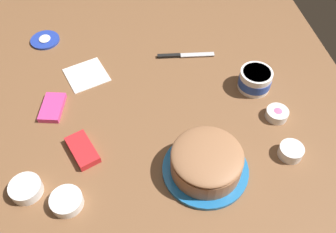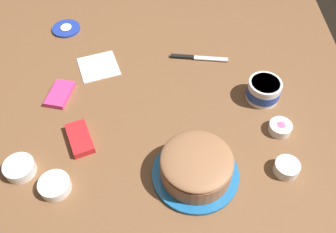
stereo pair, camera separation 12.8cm
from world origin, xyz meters
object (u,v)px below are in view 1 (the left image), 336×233
at_px(sprinkle_bowl_yellow, 26,188).
at_px(candy_box_lower, 52,107).
at_px(paper_napkin, 87,75).
at_px(frosting_tub_lid, 45,40).
at_px(frosted_cake, 206,162).
at_px(sprinkle_bowl_blue, 67,201).
at_px(candy_box_upper, 83,150).
at_px(spreading_knife, 181,55).
at_px(sprinkle_bowl_pink, 277,114).
at_px(frosting_tub, 255,79).
at_px(sprinkle_bowl_green, 291,151).

relative_size(sprinkle_bowl_yellow, candy_box_lower, 0.76).
bearing_deg(paper_napkin, frosting_tub_lid, -145.07).
relative_size(frosted_cake, sprinkle_bowl_blue, 2.80).
distance_m(frosted_cake, candy_box_upper, 0.41).
xyz_separation_m(spreading_knife, sprinkle_bowl_pink, (0.37, 0.28, 0.01)).
bearing_deg(frosting_tub, frosting_tub_lid, -117.45).
distance_m(sprinkle_bowl_blue, candy_box_lower, 0.39).
height_order(sprinkle_bowl_pink, candy_box_upper, sprinkle_bowl_pink).
bearing_deg(sprinkle_bowl_blue, spreading_knife, 141.80).
xyz_separation_m(sprinkle_bowl_blue, paper_napkin, (-0.54, 0.08, -0.01)).
bearing_deg(spreading_knife, candy_box_lower, -68.81).
relative_size(frosting_tub_lid, candy_box_upper, 0.89).
relative_size(frosted_cake, candy_box_upper, 2.02).
bearing_deg(frosted_cake, sprinkle_bowl_blue, -84.62).
relative_size(frosting_tub, candy_box_upper, 0.90).
distance_m(candy_box_lower, candy_box_upper, 0.23).
bearing_deg(frosted_cake, frosting_tub, 140.80).
bearing_deg(frosting_tub_lid, candy_box_upper, 13.46).
relative_size(spreading_knife, sprinkle_bowl_pink, 2.99).
relative_size(sprinkle_bowl_pink, sprinkle_bowl_yellow, 0.80).
distance_m(sprinkle_bowl_blue, sprinkle_bowl_yellow, 0.14).
relative_size(sprinkle_bowl_green, paper_napkin, 0.54).
bearing_deg(candy_box_lower, sprinkle_bowl_yellow, 0.55).
bearing_deg(sprinkle_bowl_pink, sprinkle_bowl_yellow, -79.99).
bearing_deg(sprinkle_bowl_yellow, candy_box_upper, 124.22).
bearing_deg(frosting_tub, sprinkle_bowl_blue, -62.28).
height_order(spreading_knife, sprinkle_bowl_pink, sprinkle_bowl_pink).
bearing_deg(sprinkle_bowl_pink, sprinkle_bowl_blue, -73.81).
distance_m(candy_box_lower, paper_napkin, 0.20).
relative_size(frosting_tub, paper_napkin, 0.82).
height_order(frosting_tub, candy_box_upper, frosting_tub).
relative_size(sprinkle_bowl_green, candy_box_lower, 0.62).
relative_size(frosting_tub, spreading_knife, 0.52).
xyz_separation_m(frosting_tub, candy_box_lower, (-0.02, -0.76, -0.03)).
height_order(sprinkle_bowl_blue, sprinkle_bowl_pink, same).
relative_size(sprinkle_bowl_green, sprinkle_bowl_yellow, 0.81).
bearing_deg(candy_box_upper, candy_box_lower, -175.93).
height_order(sprinkle_bowl_pink, paper_napkin, sprinkle_bowl_pink).
distance_m(frosting_tub, sprinkle_bowl_green, 0.32).
distance_m(frosted_cake, frosting_tub, 0.43).
distance_m(frosting_tub_lid, paper_napkin, 0.29).
bearing_deg(sprinkle_bowl_yellow, paper_napkin, 157.72).
height_order(frosted_cake, frosting_tub_lid, frosted_cake).
xyz_separation_m(sprinkle_bowl_blue, sprinkle_bowl_green, (-0.05, 0.73, 0.00)).
distance_m(frosting_tub_lid, sprinkle_bowl_pink, 1.01).
distance_m(frosting_tub, sprinkle_bowl_blue, 0.80).
bearing_deg(spreading_knife, sprinkle_bowl_blue, -38.20).
height_order(spreading_knife, sprinkle_bowl_green, sprinkle_bowl_green).
bearing_deg(frosting_tub_lid, sprinkle_bowl_pink, 55.59).
relative_size(sprinkle_bowl_pink, candy_box_lower, 0.61).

